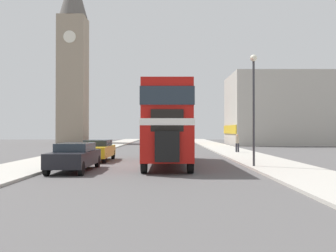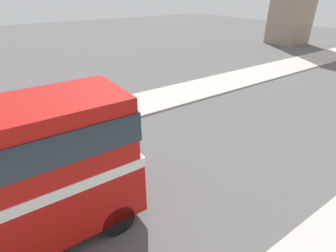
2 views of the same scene
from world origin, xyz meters
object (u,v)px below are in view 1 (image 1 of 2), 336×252
object	(u,v)px
pedestrian_walking	(238,142)
street_lamp	(254,93)
double_decker_bus	(168,120)
church_tower	(74,53)
bus_distant	(169,127)
car_parked_mid	(98,150)
car_parked_near	(75,156)

from	to	relation	value
pedestrian_walking	street_lamp	xyz separation A→B (m)	(-1.47, -12.60, 2.96)
double_decker_bus	street_lamp	xyz separation A→B (m)	(4.55, -2.19, 1.35)
pedestrian_walking	church_tower	bearing A→B (deg)	127.85
bus_distant	church_tower	xyz separation A→B (m)	(-15.27, 2.10, 11.82)
church_tower	street_lamp	bearing A→B (deg)	-63.71
double_decker_bus	pedestrian_walking	distance (m)	12.13
car_parked_mid	street_lamp	xyz separation A→B (m)	(9.09, -4.77, 3.23)
double_decker_bus	church_tower	world-z (taller)	church_tower
car_parked_near	street_lamp	world-z (taller)	street_lamp
street_lamp	car_parked_near	bearing A→B (deg)	-171.74
street_lamp	double_decker_bus	bearing A→B (deg)	154.26
car_parked_near	car_parked_mid	distance (m)	6.08
car_parked_mid	church_tower	xyz separation A→B (m)	(-10.57, 35.04, 13.58)
double_decker_bus	street_lamp	size ratio (longest dim) A/B	1.86
double_decker_bus	street_lamp	world-z (taller)	street_lamp
church_tower	bus_distant	bearing A→B (deg)	-7.84
car_parked_mid	pedestrian_walking	bearing A→B (deg)	36.58
car_parked_mid	church_tower	distance (m)	39.04
car_parked_near	car_parked_mid	size ratio (longest dim) A/B	1.03
street_lamp	church_tower	world-z (taller)	church_tower
street_lamp	church_tower	size ratio (longest dim) A/B	0.21
car_parked_near	car_parked_mid	xyz separation A→B (m)	(-0.02, 6.08, -0.00)
car_parked_near	pedestrian_walking	world-z (taller)	pedestrian_walking
bus_distant	church_tower	bearing A→B (deg)	172.16
double_decker_bus	bus_distant	world-z (taller)	double_decker_bus
double_decker_bus	pedestrian_walking	size ratio (longest dim) A/B	7.04
car_parked_near	pedestrian_walking	distance (m)	17.47
car_parked_near	pedestrian_walking	xyz separation A→B (m)	(10.55, 13.92, 0.28)
street_lamp	church_tower	xyz separation A→B (m)	(-19.67, 39.81, 10.35)
double_decker_bus	street_lamp	distance (m)	5.22
street_lamp	church_tower	bearing A→B (deg)	116.29
car_parked_near	street_lamp	size ratio (longest dim) A/B	0.79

